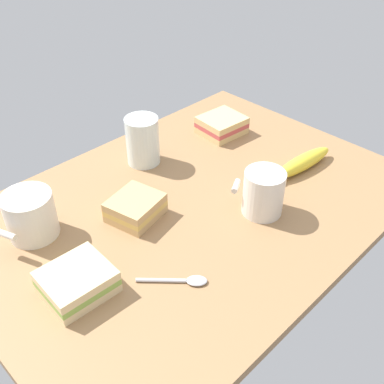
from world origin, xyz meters
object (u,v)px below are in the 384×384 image
at_px(coffee_mug_milky, 263,192).
at_px(glass_of_milk, 143,143).
at_px(sandwich_main, 222,125).
at_px(banana, 303,162).
at_px(spoon, 183,281).
at_px(coffee_mug_black, 30,215).
at_px(sandwich_extra, 77,282).
at_px(sandwich_side, 135,208).

height_order(coffee_mug_milky, glass_of_milk, glass_of_milk).
height_order(coffee_mug_milky, sandwich_main, coffee_mug_milky).
bearing_deg(banana, spoon, 7.01).
bearing_deg(glass_of_milk, sandwich_main, 170.52).
relative_size(coffee_mug_black, sandwich_extra, 1.05).
height_order(sandwich_extra, banana, sandwich_extra).
distance_m(coffee_mug_black, sandwich_main, 0.54).
height_order(coffee_mug_black, glass_of_milk, glass_of_milk).
relative_size(sandwich_main, spoon, 1.14).
height_order(sandwich_main, banana, sandwich_main).
xyz_separation_m(sandwich_main, sandwich_side, (0.37, 0.10, 0.00)).
xyz_separation_m(coffee_mug_black, coffee_mug_milky, (-0.36, 0.26, 0.00)).
bearing_deg(sandwich_extra, sandwich_main, -161.59).
bearing_deg(banana, coffee_mug_milky, 8.58).
distance_m(coffee_mug_milky, glass_of_milk, 0.31).
xyz_separation_m(coffee_mug_milky, spoon, (0.24, 0.02, -0.04)).
bearing_deg(spoon, coffee_mug_milky, -174.19).
height_order(sandwich_main, spoon, sandwich_main).
distance_m(sandwich_extra, spoon, 0.17).
height_order(sandwich_extra, spoon, sandwich_extra).
relative_size(sandwich_main, sandwich_side, 0.98).
xyz_separation_m(glass_of_milk, spoon, (0.19, 0.33, -0.04)).
bearing_deg(sandwich_side, glass_of_milk, -134.66).
distance_m(sandwich_side, glass_of_milk, 0.20).
bearing_deg(glass_of_milk, spoon, 59.75).
relative_size(coffee_mug_milky, sandwich_main, 0.92).
bearing_deg(sandwich_extra, banana, 174.34).
distance_m(coffee_mug_black, banana, 0.59).
distance_m(sandwich_main, banana, 0.24).
xyz_separation_m(coffee_mug_black, banana, (-0.54, 0.23, -0.03)).
relative_size(sandwich_main, glass_of_milk, 1.00).
distance_m(sandwich_extra, glass_of_milk, 0.40).
relative_size(sandwich_side, glass_of_milk, 1.02).
bearing_deg(glass_of_milk, coffee_mug_milky, 99.18).
bearing_deg(sandwich_main, sandwich_side, 15.81).
bearing_deg(banana, sandwich_main, -88.18).
relative_size(sandwich_main, banana, 0.62).
bearing_deg(sandwich_main, coffee_mug_milky, 56.57).
height_order(sandwich_side, sandwich_extra, same).
bearing_deg(coffee_mug_black, sandwich_extra, 83.39).
distance_m(coffee_mug_milky, banana, 0.19).
distance_m(sandwich_side, sandwich_extra, 0.21).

